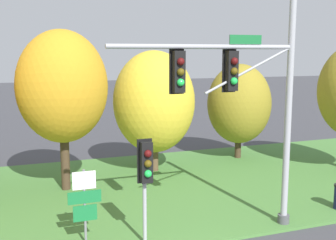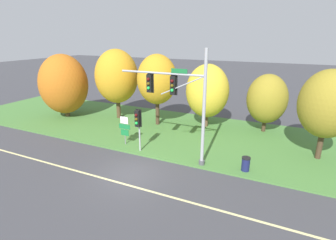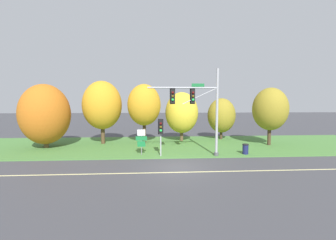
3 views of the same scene
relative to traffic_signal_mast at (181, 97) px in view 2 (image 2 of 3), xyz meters
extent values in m
plane|color=#3D3D42|center=(-2.15, -2.98, -4.61)|extent=(160.00, 160.00, 0.00)
cube|color=beige|center=(-2.15, -4.18, -4.60)|extent=(36.00, 0.16, 0.01)
cube|color=#477A38|center=(-2.15, 5.27, -4.56)|extent=(48.00, 11.50, 0.10)
cylinder|color=#9EA0A5|center=(1.59, 0.00, -0.69)|extent=(0.22, 0.22, 7.64)
cylinder|color=#4C4C51|center=(1.59, 0.00, -4.36)|extent=(0.40, 0.40, 0.30)
cylinder|color=#9EA0A5|center=(-1.43, 0.00, 1.46)|extent=(6.04, 0.14, 0.14)
cylinder|color=#9EA0A5|center=(0.08, 0.00, 0.76)|extent=(3.06, 0.08, 1.47)
cube|color=black|center=(-0.56, 0.00, 0.73)|extent=(0.34, 0.28, 1.22)
cube|color=black|center=(-0.56, 0.16, 0.73)|extent=(0.46, 0.04, 1.34)
sphere|color=#4C0C0C|center=(-0.56, -0.17, 1.03)|extent=(0.22, 0.22, 0.22)
sphere|color=#51420C|center=(-0.56, -0.17, 0.73)|extent=(0.22, 0.22, 0.22)
sphere|color=green|center=(-0.56, -0.17, 0.43)|extent=(0.22, 0.22, 0.22)
cube|color=black|center=(-2.31, 0.00, 0.73)|extent=(0.34, 0.28, 1.22)
cube|color=black|center=(-2.31, 0.16, 0.73)|extent=(0.46, 0.04, 1.34)
sphere|color=#4C0C0C|center=(-2.31, -0.17, 1.03)|extent=(0.22, 0.22, 0.22)
sphere|color=#51420C|center=(-2.31, -0.17, 0.73)|extent=(0.22, 0.22, 0.22)
sphere|color=green|center=(-2.31, -0.17, 0.43)|extent=(0.22, 0.22, 0.22)
cube|color=#196B33|center=(-0.12, -0.05, 1.68)|extent=(1.10, 0.04, 0.28)
cylinder|color=#9EA0A5|center=(-3.33, 0.15, -2.92)|extent=(0.12, 0.12, 3.17)
cube|color=black|center=(-3.33, -0.05, -1.90)|extent=(0.34, 0.28, 1.22)
cube|color=black|center=(-3.33, 0.11, -1.90)|extent=(0.46, 0.04, 1.34)
sphere|color=#4C0C0C|center=(-3.33, -0.22, -1.60)|extent=(0.22, 0.22, 0.22)
sphere|color=#51420C|center=(-3.33, -0.22, -1.90)|extent=(0.22, 0.22, 0.22)
sphere|color=green|center=(-3.33, -0.22, -2.20)|extent=(0.22, 0.22, 0.22)
cylinder|color=slate|center=(-5.05, 0.74, -3.34)|extent=(0.08, 0.08, 2.34)
cube|color=white|center=(-5.05, 0.71, -2.49)|extent=(0.70, 0.03, 0.55)
cube|color=#197238|center=(-5.05, 0.71, -3.02)|extent=(1.01, 0.03, 0.39)
cube|color=#197238|center=(-5.05, 0.71, -3.52)|extent=(0.72, 0.03, 0.50)
cylinder|color=brown|center=(-15.10, 4.50, -3.44)|extent=(0.49, 0.49, 2.13)
ellipsoid|color=#B76019|center=(-15.10, 4.50, -1.02)|extent=(4.94, 4.94, 6.17)
cylinder|color=#4C3823|center=(-9.72, 6.43, -2.92)|extent=(0.43, 0.43, 3.18)
ellipsoid|color=#C68C1E|center=(-9.72, 6.43, -0.13)|extent=(4.35, 4.35, 5.43)
cylinder|color=#423021|center=(-5.02, 6.27, -2.82)|extent=(0.37, 0.37, 3.37)
ellipsoid|color=#C68C1E|center=(-5.02, 6.27, -0.10)|extent=(3.75, 3.75, 4.68)
cylinder|color=brown|center=(-0.55, 7.74, -3.34)|extent=(0.40, 0.40, 2.34)
ellipsoid|color=gold|center=(-0.55, 7.74, -1.07)|extent=(3.96, 3.96, 4.96)
cylinder|color=#423021|center=(4.63, 8.63, -3.47)|extent=(0.35, 0.35, 2.06)
ellipsoid|color=olive|center=(4.63, 8.63, -1.48)|extent=(3.48, 3.48, 4.35)
cylinder|color=#423021|center=(8.76, 4.46, -3.04)|extent=(0.37, 0.37, 2.94)
ellipsoid|color=olive|center=(8.76, 4.46, -0.54)|extent=(3.73, 3.73, 4.66)
cylinder|color=#191E4C|center=(4.41, 0.40, -4.08)|extent=(0.52, 0.52, 0.85)
cylinder|color=black|center=(4.41, 0.40, -3.62)|extent=(0.56, 0.56, 0.08)
camera|label=1|loc=(-6.82, -11.55, 1.29)|focal=45.00mm
camera|label=2|loc=(6.35, -15.39, 3.81)|focal=28.00mm
camera|label=3|loc=(-3.91, -19.28, 0.30)|focal=24.00mm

